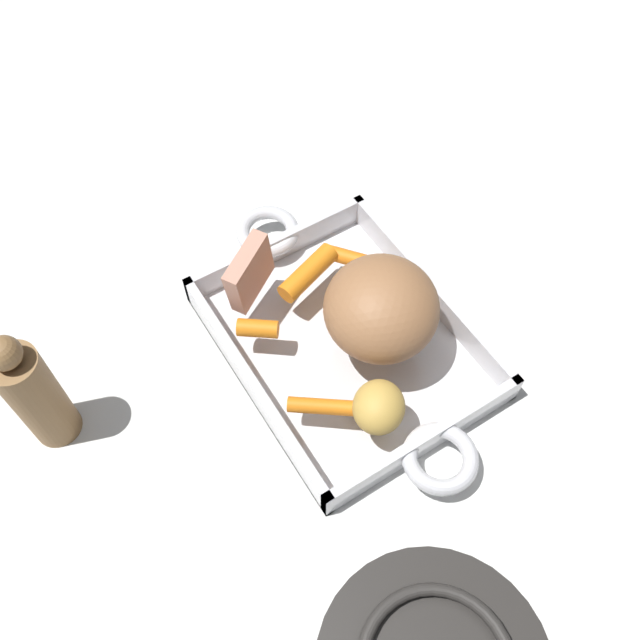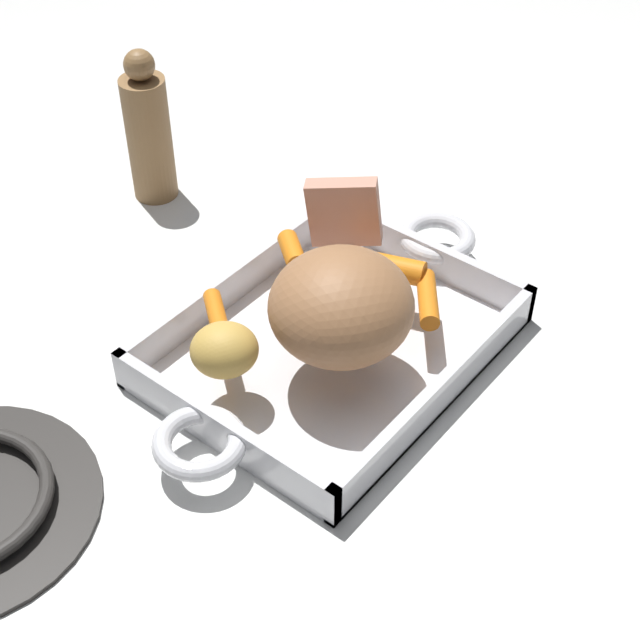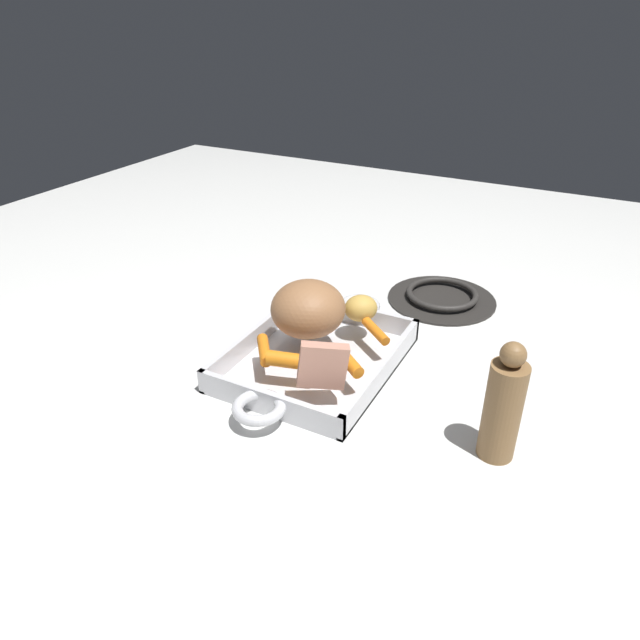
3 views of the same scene
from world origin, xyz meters
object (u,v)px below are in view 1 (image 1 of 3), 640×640
potato_whole (379,407)px  pepper_mill (34,394)px  roasting_dish (345,340)px  roast_slice_thin (249,273)px  baby_carrot_northwest (321,406)px  baby_carrot_southeast (258,328)px  pork_roast (381,308)px  baby_carrot_southwest (308,273)px  baby_carrot_northeast (355,259)px

potato_whole → pepper_mill: size_ratio=0.33×
roasting_dish → roast_slice_thin: size_ratio=6.14×
roasting_dish → baby_carrot_northwest: size_ratio=6.18×
roast_slice_thin → pepper_mill: pepper_mill is taller
baby_carrot_northwest → potato_whole: 0.05m
roasting_dish → baby_carrot_southeast: baby_carrot_southeast is taller
pork_roast → pepper_mill: 0.32m
roasting_dish → baby_carrot_southwest: 0.08m
pork_roast → baby_carrot_southeast: bearing=58.6°
baby_carrot_northwest → baby_carrot_northeast: size_ratio=0.99×
baby_carrot_northeast → pepper_mill: size_ratio=0.40×
roast_slice_thin → baby_carrot_southwest: (-0.02, -0.06, -0.02)m
roasting_dish → baby_carrot_southwest: baby_carrot_southwest is taller
baby_carrot_southwest → baby_carrot_southeast: baby_carrot_southwest is taller
potato_whole → baby_carrot_northeast: bearing=-26.9°
baby_carrot_southeast → baby_carrot_northeast: (0.02, -0.13, -0.00)m
baby_carrot_northeast → potato_whole: potato_whole is taller
baby_carrot_northeast → potato_whole: bearing=153.1°
baby_carrot_southwest → baby_carrot_northwest: (-0.13, 0.07, -0.00)m
baby_carrot_northeast → baby_carrot_southeast: bearing=99.3°
baby_carrot_southeast → pepper_mill: (0.03, 0.21, 0.03)m
pork_roast → pepper_mill: size_ratio=0.72×
baby_carrot_southeast → baby_carrot_northwest: bearing=-175.4°
baby_carrot_southwest → pepper_mill: size_ratio=0.45×
baby_carrot_northwest → baby_carrot_southeast: (0.10, 0.01, 0.00)m
potato_whole → pepper_mill: 0.31m
baby_carrot_northwest → pepper_mill: pepper_mill is taller
roast_slice_thin → potato_whole: roast_slice_thin is taller
baby_carrot_northeast → baby_carrot_northwest: bearing=136.2°
baby_carrot_southeast → baby_carrot_northeast: bearing=-80.7°
pork_roast → baby_carrot_southeast: 0.12m
pepper_mill → baby_carrot_northwest: bearing=-122.0°
roast_slice_thin → baby_carrot_southeast: (-0.05, 0.02, -0.02)m
baby_carrot_southwest → baby_carrot_northeast: 0.05m
baby_carrot_southwest → potato_whole: 0.17m
baby_carrot_southeast → pepper_mill: size_ratio=0.26×
baby_carrot_southwest → pepper_mill: bearing=89.8°
potato_whole → roast_slice_thin: bearing=8.7°
baby_carrot_northwest → potato_whole: size_ratio=1.18×
roast_slice_thin → baby_carrot_northwest: 0.16m
baby_carrot_southwest → pepper_mill: 0.29m
roasting_dish → baby_carrot_northeast: baby_carrot_northeast is taller
baby_carrot_northwest → baby_carrot_northeast: same height
pork_roast → baby_carrot_southwest: (0.09, 0.03, -0.03)m
roast_slice_thin → baby_carrot_northwest: (-0.15, 0.01, -0.02)m
pork_roast → baby_carrot_northwest: (-0.04, 0.09, -0.04)m
baby_carrot_southwest → pepper_mill: pepper_mill is taller
roasting_dish → pork_roast: size_ratio=3.40×
roast_slice_thin → baby_carrot_northeast: size_ratio=0.99×
pork_roast → baby_carrot_northwest: bearing=114.3°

